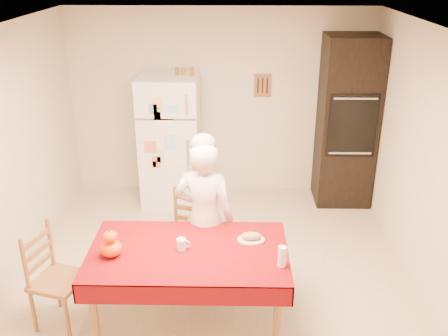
{
  "coord_description": "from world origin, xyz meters",
  "views": [
    {
      "loc": [
        0.17,
        -4.22,
        3.08
      ],
      "look_at": [
        0.08,
        0.2,
        1.19
      ],
      "focal_mm": 40.0,
      "sensor_mm": 36.0,
      "label": 1
    }
  ],
  "objects_px": {
    "refrigerator": "(170,141)",
    "seated_woman": "(204,218)",
    "oven_cabinet": "(347,122)",
    "chair_far": "(189,232)",
    "pumpkin_lower": "(111,248)",
    "coffee_mug": "(181,244)",
    "chair_left": "(52,274)",
    "wine_glass": "(282,256)",
    "bread_plate": "(251,240)",
    "dining_table": "(188,257)"
  },
  "relations": [
    {
      "from": "chair_far",
      "to": "coffee_mug",
      "type": "bearing_deg",
      "value": -75.88
    },
    {
      "from": "refrigerator",
      "to": "chair_far",
      "type": "height_order",
      "value": "refrigerator"
    },
    {
      "from": "oven_cabinet",
      "to": "chair_far",
      "type": "bearing_deg",
      "value": -136.6
    },
    {
      "from": "refrigerator",
      "to": "pumpkin_lower",
      "type": "xyz_separation_m",
      "value": [
        -0.19,
        -2.57,
        -0.02
      ]
    },
    {
      "from": "oven_cabinet",
      "to": "dining_table",
      "type": "height_order",
      "value": "oven_cabinet"
    },
    {
      "from": "wine_glass",
      "to": "pumpkin_lower",
      "type": "bearing_deg",
      "value": 175.05
    },
    {
      "from": "oven_cabinet",
      "to": "wine_glass",
      "type": "bearing_deg",
      "value": -111.17
    },
    {
      "from": "seated_woman",
      "to": "oven_cabinet",
      "type": "bearing_deg",
      "value": -119.57
    },
    {
      "from": "coffee_mug",
      "to": "refrigerator",
      "type": "bearing_deg",
      "value": 98.88
    },
    {
      "from": "refrigerator",
      "to": "dining_table",
      "type": "bearing_deg",
      "value": -79.87
    },
    {
      "from": "chair_left",
      "to": "seated_woman",
      "type": "height_order",
      "value": "seated_woman"
    },
    {
      "from": "chair_far",
      "to": "chair_left",
      "type": "bearing_deg",
      "value": -132.99
    },
    {
      "from": "oven_cabinet",
      "to": "chair_far",
      "type": "xyz_separation_m",
      "value": [
        -1.89,
        -1.79,
        -0.59
      ]
    },
    {
      "from": "chair_far",
      "to": "seated_woman",
      "type": "height_order",
      "value": "seated_woman"
    },
    {
      "from": "coffee_mug",
      "to": "wine_glass",
      "type": "bearing_deg",
      "value": -15.28
    },
    {
      "from": "chair_far",
      "to": "wine_glass",
      "type": "distance_m",
      "value": 1.31
    },
    {
      "from": "wine_glass",
      "to": "chair_far",
      "type": "bearing_deg",
      "value": 131.37
    },
    {
      "from": "chair_far",
      "to": "coffee_mug",
      "type": "height_order",
      "value": "chair_far"
    },
    {
      "from": "oven_cabinet",
      "to": "chair_far",
      "type": "height_order",
      "value": "oven_cabinet"
    },
    {
      "from": "seated_woman",
      "to": "wine_glass",
      "type": "distance_m",
      "value": 0.99
    },
    {
      "from": "chair_far",
      "to": "chair_left",
      "type": "xyz_separation_m",
      "value": [
        -1.15,
        -0.74,
        0.0
      ]
    },
    {
      "from": "chair_left",
      "to": "seated_woman",
      "type": "relative_size",
      "value": 0.6
    },
    {
      "from": "pumpkin_lower",
      "to": "refrigerator",
      "type": "bearing_deg",
      "value": 85.79
    },
    {
      "from": "refrigerator",
      "to": "bread_plate",
      "type": "bearing_deg",
      "value": -67.01
    },
    {
      "from": "pumpkin_lower",
      "to": "wine_glass",
      "type": "xyz_separation_m",
      "value": [
        1.41,
        -0.12,
        0.02
      ]
    },
    {
      "from": "seated_woman",
      "to": "coffee_mug",
      "type": "height_order",
      "value": "seated_woman"
    },
    {
      "from": "dining_table",
      "to": "bread_plate",
      "type": "relative_size",
      "value": 7.08
    },
    {
      "from": "pumpkin_lower",
      "to": "coffee_mug",
      "type": "bearing_deg",
      "value": 10.45
    },
    {
      "from": "refrigerator",
      "to": "seated_woman",
      "type": "bearing_deg",
      "value": -74.29
    },
    {
      "from": "oven_cabinet",
      "to": "dining_table",
      "type": "bearing_deg",
      "value": -126.01
    },
    {
      "from": "chair_far",
      "to": "wine_glass",
      "type": "xyz_separation_m",
      "value": [
        0.83,
        -0.95,
        0.34
      ]
    },
    {
      "from": "refrigerator",
      "to": "pumpkin_lower",
      "type": "height_order",
      "value": "refrigerator"
    },
    {
      "from": "wine_glass",
      "to": "bread_plate",
      "type": "xyz_separation_m",
      "value": [
        -0.24,
        0.37,
        -0.08
      ]
    },
    {
      "from": "chair_left",
      "to": "wine_glass",
      "type": "distance_m",
      "value": 2.02
    },
    {
      "from": "seated_woman",
      "to": "coffee_mug",
      "type": "relative_size",
      "value": 15.75
    },
    {
      "from": "chair_far",
      "to": "pumpkin_lower",
      "type": "xyz_separation_m",
      "value": [
        -0.57,
        -0.83,
        0.32
      ]
    },
    {
      "from": "chair_left",
      "to": "pumpkin_lower",
      "type": "bearing_deg",
      "value": -82.44
    },
    {
      "from": "chair_far",
      "to": "chair_left",
      "type": "distance_m",
      "value": 1.37
    },
    {
      "from": "chair_left",
      "to": "oven_cabinet",
      "type": "bearing_deg",
      "value": -34.35
    },
    {
      "from": "chair_left",
      "to": "seated_woman",
      "type": "bearing_deg",
      "value": -52.55
    },
    {
      "from": "dining_table",
      "to": "refrigerator",
      "type": "bearing_deg",
      "value": 100.13
    },
    {
      "from": "refrigerator",
      "to": "chair_far",
      "type": "distance_m",
      "value": 1.82
    },
    {
      "from": "chair_left",
      "to": "coffee_mug",
      "type": "distance_m",
      "value": 1.19
    },
    {
      "from": "coffee_mug",
      "to": "bread_plate",
      "type": "distance_m",
      "value": 0.62
    },
    {
      "from": "dining_table",
      "to": "pumpkin_lower",
      "type": "xyz_separation_m",
      "value": [
        -0.63,
        -0.09,
        0.14
      ]
    },
    {
      "from": "oven_cabinet",
      "to": "wine_glass",
      "type": "xyz_separation_m",
      "value": [
        -1.06,
        -2.74,
        -0.25
      ]
    },
    {
      "from": "chair_left",
      "to": "chair_far",
      "type": "bearing_deg",
      "value": -41.25
    },
    {
      "from": "refrigerator",
      "to": "pumpkin_lower",
      "type": "relative_size",
      "value": 9.3
    },
    {
      "from": "bread_plate",
      "to": "chair_far",
      "type": "bearing_deg",
      "value": 136.25
    },
    {
      "from": "chair_far",
      "to": "coffee_mug",
      "type": "xyz_separation_m",
      "value": [
        -0.0,
        -0.72,
        0.3
      ]
    }
  ]
}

